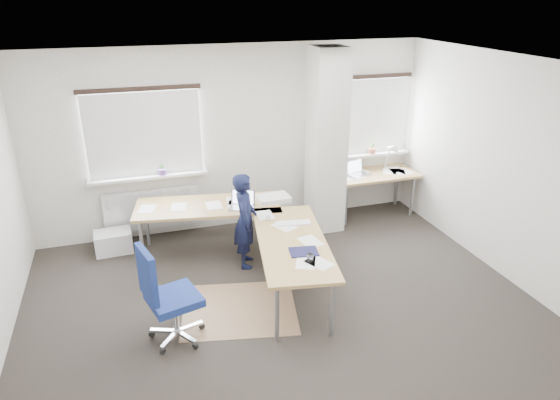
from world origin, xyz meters
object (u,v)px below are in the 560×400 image
object	(u,v)px
desk_side	(374,176)
task_chair	(172,315)
desk_main	(250,223)
person	(245,220)

from	to	relation	value
desk_side	task_chair	world-z (taller)	desk_side
desk_main	desk_side	xyz separation A→B (m)	(2.39, 1.14, -0.01)
desk_side	task_chair	xyz separation A→B (m)	(-3.56, -2.31, -0.36)
person	desk_side	bearing A→B (deg)	-55.05
desk_side	desk_main	bearing A→B (deg)	-154.63
desk_main	person	world-z (taller)	person
desk_main	desk_side	bearing A→B (deg)	35.61
desk_main	task_chair	bearing A→B (deg)	-125.17
desk_main	task_chair	world-z (taller)	task_chair
desk_side	task_chair	distance (m)	4.26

